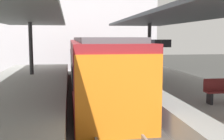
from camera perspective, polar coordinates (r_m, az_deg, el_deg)
The scene contains 12 objects.
ground_plane at distance 10.27m, azimuth -0.40°, elevation -11.81°, with size 80.00×80.00×0.00m, color #383835.
platform_left at distance 10.28m, azimuth -22.14°, elevation -9.39°, with size 4.40×28.00×1.00m, color #9E9E99.
platform_right at distance 11.31m, azimuth 19.19°, elevation -7.80°, with size 4.40×28.00×1.00m, color #9E9E99.
track_ballast at distance 10.23m, azimuth -0.40°, elevation -11.28°, with size 3.20×28.00×0.20m, color #4C4742.
rail_near_side at distance 10.10m, azimuth -4.51°, elevation -10.53°, with size 0.08×28.00×0.14m, color slate.
rail_far_side at distance 10.31m, azimuth 3.62°, elevation -10.17°, with size 0.08×28.00×0.14m, color slate.
commuter_train at distance 15.40m, azimuth -3.55°, elevation 1.04°, with size 2.78×15.05×3.10m.
canopy_left at distance 11.30m, azimuth -21.39°, elevation 11.36°, with size 4.18×21.00×3.39m.
canopy_right at distance 12.24m, azimuth 16.76°, elevation 11.14°, with size 4.18×21.00×3.38m.
platform_bench at distance 10.23m, azimuth 22.54°, elevation -3.94°, with size 1.40×0.41×0.86m.
platform_sign at distance 11.32m, azimuth 10.21°, elevation 3.39°, with size 0.90×0.08×2.21m.
station_building_backdrop at distance 29.70m, azimuth -9.43°, elevation 11.05°, with size 18.00×6.00×11.00m, color #B7B2B7.
Camera 1 is at (-1.46, -9.61, 3.29)m, focal length 43.22 mm.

